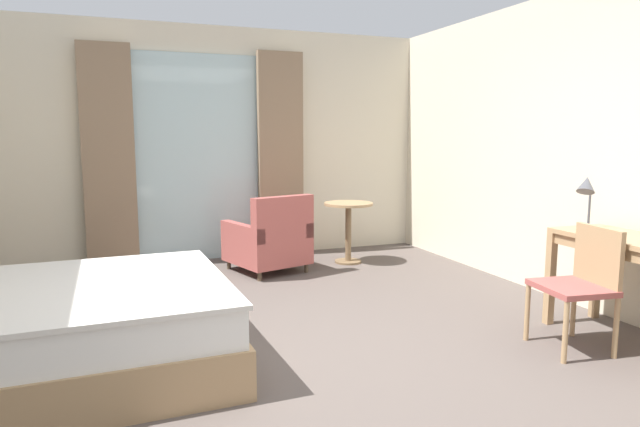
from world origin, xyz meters
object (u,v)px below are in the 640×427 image
object	(u,v)px
round_cafe_table	(348,219)
bed	(40,332)
desk_lamp	(587,191)
writing_desk	(639,253)
armchair_by_window	(270,242)
desk_chair	(582,279)

from	to	relation	value
round_cafe_table	bed	bearing A→B (deg)	-143.78
round_cafe_table	desk_lamp	bearing A→B (deg)	-73.88
writing_desk	round_cafe_table	xyz separation A→B (m)	(-0.85, 3.10, -0.16)
writing_desk	armchair_by_window	bearing A→B (deg)	121.31
desk_lamp	armchair_by_window	distance (m)	3.21
writing_desk	round_cafe_table	distance (m)	3.22
bed	writing_desk	size ratio (longest dim) A/B	1.86
desk_chair	round_cafe_table	distance (m)	3.04
bed	round_cafe_table	xyz separation A→B (m)	(3.03, 2.22, 0.22)
round_cafe_table	armchair_by_window	bearing A→B (deg)	-174.08
desk_chair	desk_lamp	xyz separation A→B (m)	(0.33, 0.32, 0.57)
desk_chair	desk_lamp	size ratio (longest dim) A/B	1.95
desk_chair	armchair_by_window	world-z (taller)	desk_chair
armchair_by_window	round_cafe_table	distance (m)	1.00
writing_desk	armchair_by_window	xyz separation A→B (m)	(-1.83, 3.00, -0.33)
round_cafe_table	writing_desk	bearing A→B (deg)	-74.73
bed	desk_lamp	bearing A→B (deg)	-7.03
writing_desk	armchair_by_window	world-z (taller)	armchair_by_window
armchair_by_window	bed	bearing A→B (deg)	-134.06
writing_desk	desk_lamp	size ratio (longest dim) A/B	2.76
bed	armchair_by_window	size ratio (longest dim) A/B	2.38
bed	writing_desk	xyz separation A→B (m)	(3.87, -0.89, 0.38)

